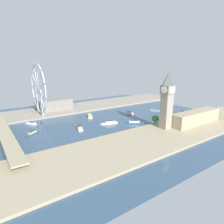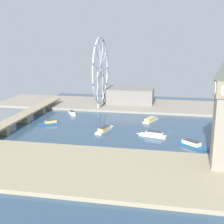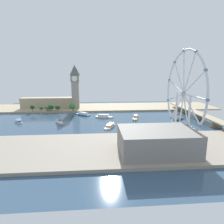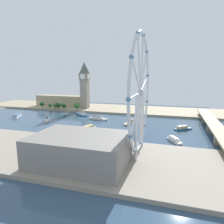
# 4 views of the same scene
# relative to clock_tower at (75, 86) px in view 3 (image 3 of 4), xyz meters

# --- Properties ---
(ground_plane) EXTENTS (400.88, 400.88, 0.00)m
(ground_plane) POSITION_rel_clock_tower_xyz_m (98.32, 36.66, -48.52)
(ground_plane) COLOR #334C66
(riverbank_left) EXTENTS (90.00, 520.00, 3.00)m
(riverbank_left) POSITION_rel_clock_tower_xyz_m (-17.13, 36.66, -47.02)
(riverbank_left) COLOR tan
(riverbank_left) RESTS_ON ground_plane
(riverbank_right) EXTENTS (90.00, 520.00, 3.00)m
(riverbank_right) POSITION_rel_clock_tower_xyz_m (213.76, 36.66, -47.02)
(riverbank_right) COLOR gray
(riverbank_right) RESTS_ON ground_plane
(clock_tower) EXTENTS (17.10, 17.10, 87.63)m
(clock_tower) POSITION_rel_clock_tower_xyz_m (0.00, 0.00, 0.00)
(clock_tower) COLOR gray
(clock_tower) RESTS_ON riverbank_left
(parliament_block) EXTENTS (22.00, 104.76, 21.40)m
(parliament_block) POSITION_rel_clock_tower_xyz_m (-12.99, -60.38, -34.82)
(parliament_block) COLOR tan
(parliament_block) RESTS_ON riverbank_left
(tree_row_embankment) EXTENTS (14.57, 85.59, 14.17)m
(tree_row_embankment) POSITION_rel_clock_tower_xyz_m (23.80, -37.10, -37.78)
(tree_row_embankment) COLOR #513823
(tree_row_embankment) RESTS_ON riverbank_left
(ferris_wheel) EXTENTS (95.87, 3.20, 98.38)m
(ferris_wheel) POSITION_rel_clock_tower_xyz_m (194.46, 137.13, 4.82)
(ferris_wheel) COLOR silver
(ferris_wheel) RESTS_ON riverbank_right
(riverside_hall) EXTENTS (48.78, 69.62, 21.77)m
(riverside_hall) POSITION_rel_clock_tower_xyz_m (228.56, 98.61, -34.64)
(riverside_hall) COLOR gray
(riverside_hall) RESTS_ON riverbank_right
(river_bridge) EXTENTS (212.88, 16.67, 10.60)m
(river_bridge) POSITION_rel_clock_tower_xyz_m (98.32, 211.39, -40.23)
(river_bridge) COLOR tan
(river_bridge) RESTS_ON ground_plane
(tour_boat_0) EXTENTS (20.81, 14.42, 5.44)m
(tour_boat_0) POSITION_rel_clock_tower_xyz_m (105.34, -14.46, -46.26)
(tour_boat_0) COLOR beige
(tour_boat_0) RESTS_ON ground_plane
(tour_boat_1) EXTENTS (31.50, 18.30, 4.92)m
(tour_boat_1) POSITION_rel_clock_tower_xyz_m (133.17, 61.02, -46.45)
(tour_boat_1) COLOR beige
(tour_boat_1) RESTS_ON ground_plane
(tour_boat_2) EXTENTS (36.37, 15.18, 5.65)m
(tour_boat_2) POSITION_rel_clock_tower_xyz_m (83.72, 107.63, -46.29)
(tour_boat_2) COLOR beige
(tour_boat_2) RESTS_ON ground_plane
(tour_boat_3) EXTENTS (29.25, 17.01, 4.59)m
(tour_boat_3) POSITION_rel_clock_tower_xyz_m (93.19, -78.98, -46.55)
(tour_boat_3) COLOR beige
(tour_boat_3) RESTS_ON ground_plane
(tour_boat_4) EXTENTS (13.18, 33.26, 5.91)m
(tour_boat_4) POSITION_rel_clock_tower_xyz_m (74.36, 54.81, -46.11)
(tour_boat_4) COLOR beige
(tour_boat_4) RESTS_ON ground_plane
(tour_boat_5) EXTENTS (18.81, 23.32, 5.23)m
(tour_boat_5) POSITION_rel_clock_tower_xyz_m (97.74, 176.74, -46.40)
(tour_boat_5) COLOR #235684
(tour_boat_5) RESTS_ON ground_plane
(tour_boat_6) EXTENTS (26.34, 29.59, 5.63)m
(tour_boat_6) POSITION_rel_clock_tower_xyz_m (52.08, 16.76, -46.22)
(tour_boat_6) COLOR #235684
(tour_boat_6) RESTS_ON ground_plane
(tour_boat_7) EXTENTS (23.37, 16.16, 4.81)m
(tour_boat_7) POSITION_rel_clock_tower_xyz_m (148.37, 166.39, -46.53)
(tour_boat_7) COLOR beige
(tour_boat_7) RESTS_ON ground_plane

